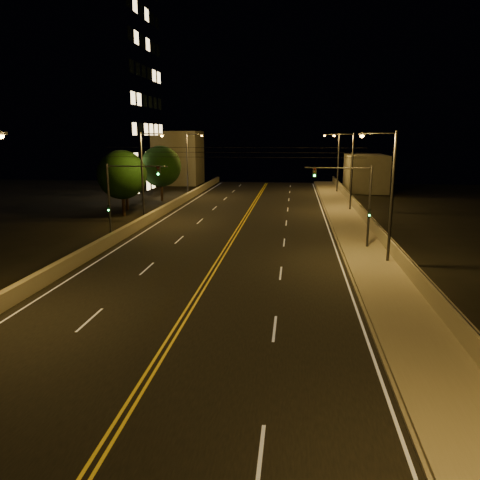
# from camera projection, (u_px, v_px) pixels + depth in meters

# --- Properties ---
(road) EXTENTS (18.00, 120.00, 0.02)m
(road) POSITION_uv_depth(u_px,v_px,m) (214.00, 269.00, 31.46)
(road) COLOR black
(road) RESTS_ON ground
(sidewalk) EXTENTS (3.60, 120.00, 0.30)m
(sidewalk) POSITION_uv_depth(u_px,v_px,m) (379.00, 272.00, 30.21)
(sidewalk) COLOR gray
(sidewalk) RESTS_ON ground
(curb) EXTENTS (0.14, 120.00, 0.15)m
(curb) POSITION_uv_depth(u_px,v_px,m) (349.00, 272.00, 30.44)
(curb) COLOR gray
(curb) RESTS_ON ground
(parapet_wall) EXTENTS (0.30, 120.00, 1.00)m
(parapet_wall) POSITION_uv_depth(u_px,v_px,m) (406.00, 263.00, 29.88)
(parapet_wall) COLOR gray
(parapet_wall) RESTS_ON sidewalk
(jersey_barrier) EXTENTS (0.45, 120.00, 0.95)m
(jersey_barrier) POSITION_uv_depth(u_px,v_px,m) (79.00, 258.00, 32.44)
(jersey_barrier) COLOR gray
(jersey_barrier) RESTS_ON ground
(distant_building_right) EXTENTS (6.00, 10.00, 5.78)m
(distant_building_right) POSITION_uv_depth(u_px,v_px,m) (365.00, 173.00, 75.00)
(distant_building_right) COLOR #6D695B
(distant_building_right) RESTS_ON ground
(distant_building_left) EXTENTS (8.00, 8.00, 9.53)m
(distant_building_left) POSITION_uv_depth(u_px,v_px,m) (179.00, 158.00, 85.50)
(distant_building_left) COLOR #6D695B
(distant_building_left) RESTS_ON ground
(parapet_rail) EXTENTS (0.06, 120.00, 0.06)m
(parapet_rail) POSITION_uv_depth(u_px,v_px,m) (406.00, 255.00, 29.76)
(parapet_rail) COLOR black
(parapet_rail) RESTS_ON parapet_wall
(lane_markings) EXTENTS (17.32, 116.00, 0.00)m
(lane_markings) POSITION_uv_depth(u_px,v_px,m) (214.00, 269.00, 31.39)
(lane_markings) COLOR silver
(lane_markings) RESTS_ON road
(streetlight_1) EXTENTS (2.55, 0.28, 9.10)m
(streetlight_1) POSITION_uv_depth(u_px,v_px,m) (388.00, 189.00, 31.38)
(streetlight_1) COLOR #2D2D33
(streetlight_1) RESTS_ON ground
(streetlight_2) EXTENTS (2.55, 0.28, 9.10)m
(streetlight_2) POSITION_uv_depth(u_px,v_px,m) (350.00, 167.00, 53.96)
(streetlight_2) COLOR #2D2D33
(streetlight_2) RESTS_ON ground
(streetlight_3) EXTENTS (2.55, 0.28, 9.10)m
(streetlight_3) POSITION_uv_depth(u_px,v_px,m) (336.00, 159.00, 71.56)
(streetlight_3) COLOR #2D2D33
(streetlight_3) RESTS_ON ground
(streetlight_5) EXTENTS (2.55, 0.28, 9.10)m
(streetlight_5) POSITION_uv_depth(u_px,v_px,m) (145.00, 171.00, 47.44)
(streetlight_5) COLOR #2D2D33
(streetlight_5) RESTS_ON ground
(streetlight_6) EXTENTS (2.55, 0.28, 9.10)m
(streetlight_6) POSITION_uv_depth(u_px,v_px,m) (189.00, 161.00, 67.15)
(streetlight_6) COLOR #2D2D33
(streetlight_6) RESTS_ON ground
(traffic_signal_right) EXTENTS (5.11, 0.31, 6.58)m
(traffic_signal_right) POSITION_uv_depth(u_px,v_px,m) (357.00, 198.00, 35.81)
(traffic_signal_right) COLOR #2D2D33
(traffic_signal_right) RESTS_ON ground
(traffic_signal_left) EXTENTS (5.11, 0.31, 6.58)m
(traffic_signal_left) POSITION_uv_depth(u_px,v_px,m) (120.00, 194.00, 37.95)
(traffic_signal_left) COLOR #2D2D33
(traffic_signal_left) RESTS_ON ground
(overhead_wires) EXTENTS (22.00, 0.03, 0.83)m
(overhead_wires) POSITION_uv_depth(u_px,v_px,m) (232.00, 152.00, 39.05)
(overhead_wires) COLOR black
(building_tower) EXTENTS (24.00, 15.00, 31.84)m
(building_tower) POSITION_uv_depth(u_px,v_px,m) (64.00, 88.00, 65.91)
(building_tower) COLOR #6D695B
(building_tower) RESTS_ON ground
(tree_0) EXTENTS (5.36, 5.36, 7.27)m
(tree_0) POSITION_uv_depth(u_px,v_px,m) (122.00, 175.00, 51.12)
(tree_0) COLOR black
(tree_0) RESTS_ON ground
(tree_1) EXTENTS (5.03, 5.03, 6.82)m
(tree_1) POSITION_uv_depth(u_px,v_px,m) (126.00, 174.00, 55.53)
(tree_1) COLOR black
(tree_1) RESTS_ON ground
(tree_2) EXTENTS (5.50, 5.50, 7.46)m
(tree_2) POSITION_uv_depth(u_px,v_px,m) (161.00, 166.00, 63.15)
(tree_2) COLOR black
(tree_2) RESTS_ON ground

